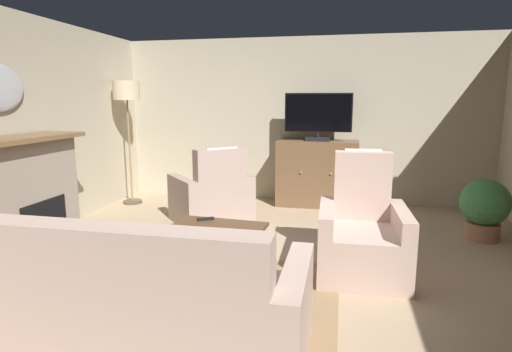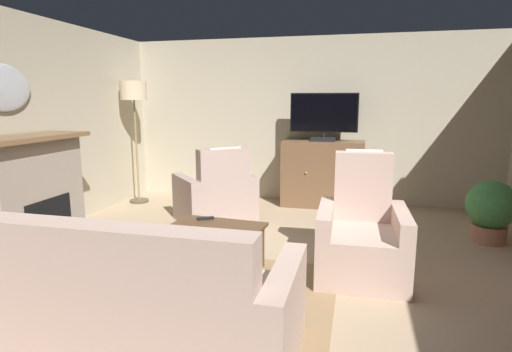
{
  "view_description": "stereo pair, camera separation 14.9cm",
  "coord_description": "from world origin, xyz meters",
  "px_view_note": "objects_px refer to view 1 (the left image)",
  "views": [
    {
      "loc": [
        0.64,
        -3.6,
        1.65
      ],
      "look_at": [
        -0.2,
        0.43,
        0.89
      ],
      "focal_mm": 29.13,
      "sensor_mm": 36.0,
      "label": 1
    },
    {
      "loc": [
        0.79,
        -3.57,
        1.65
      ],
      "look_at": [
        -0.2,
        0.43,
        0.89
      ],
      "focal_mm": 29.13,
      "sensor_mm": 36.0,
      "label": 2
    }
  ],
  "objects_px": {
    "tv_cabinet": "(317,175)",
    "cat": "(160,240)",
    "tv_remote": "(206,219)",
    "floor_lamp": "(127,100)",
    "fireplace": "(28,198)",
    "coffee_table": "(219,231)",
    "sofa_floral": "(132,309)",
    "potted_plant_on_hearth_side": "(485,207)",
    "television": "(318,116)",
    "armchair_near_window": "(362,238)",
    "armchair_in_far_corner": "(212,198)"
  },
  "relations": [
    {
      "from": "tv_cabinet",
      "to": "floor_lamp",
      "type": "relative_size",
      "value": 0.64
    },
    {
      "from": "armchair_near_window",
      "to": "armchair_in_far_corner",
      "type": "distance_m",
      "value": 2.33
    },
    {
      "from": "fireplace",
      "to": "coffee_table",
      "type": "relative_size",
      "value": 1.53
    },
    {
      "from": "tv_remote",
      "to": "floor_lamp",
      "type": "distance_m",
      "value": 3.15
    },
    {
      "from": "tv_remote",
      "to": "potted_plant_on_hearth_side",
      "type": "height_order",
      "value": "potted_plant_on_hearth_side"
    },
    {
      "from": "tv_cabinet",
      "to": "tv_remote",
      "type": "distance_m",
      "value": 2.8
    },
    {
      "from": "fireplace",
      "to": "armchair_near_window",
      "type": "height_order",
      "value": "fireplace"
    },
    {
      "from": "potted_plant_on_hearth_side",
      "to": "television",
      "type": "bearing_deg",
      "value": 149.7
    },
    {
      "from": "tv_cabinet",
      "to": "cat",
      "type": "relative_size",
      "value": 1.77
    },
    {
      "from": "tv_remote",
      "to": "armchair_near_window",
      "type": "bearing_deg",
      "value": -26.6
    },
    {
      "from": "coffee_table",
      "to": "cat",
      "type": "xyz_separation_m",
      "value": [
        -0.83,
        0.45,
        -0.3
      ]
    },
    {
      "from": "sofa_floral",
      "to": "armchair_near_window",
      "type": "xyz_separation_m",
      "value": [
        1.5,
        1.66,
        0.03
      ]
    },
    {
      "from": "fireplace",
      "to": "armchair_in_far_corner",
      "type": "relative_size",
      "value": 1.13
    },
    {
      "from": "sofa_floral",
      "to": "armchair_in_far_corner",
      "type": "xyz_separation_m",
      "value": [
        -0.42,
        2.99,
        0.01
      ]
    },
    {
      "from": "cat",
      "to": "armchair_near_window",
      "type": "bearing_deg",
      "value": -6.0
    },
    {
      "from": "armchair_near_window",
      "to": "sofa_floral",
      "type": "bearing_deg",
      "value": -131.97
    },
    {
      "from": "tv_cabinet",
      "to": "tv_remote",
      "type": "height_order",
      "value": "tv_cabinet"
    },
    {
      "from": "fireplace",
      "to": "tv_cabinet",
      "type": "distance_m",
      "value": 3.99
    },
    {
      "from": "armchair_near_window",
      "to": "tv_cabinet",
      "type": "bearing_deg",
      "value": 103.06
    },
    {
      "from": "cat",
      "to": "television",
      "type": "bearing_deg",
      "value": 54.92
    },
    {
      "from": "sofa_floral",
      "to": "potted_plant_on_hearth_side",
      "type": "xyz_separation_m",
      "value": [
        2.96,
        2.97,
        0.07
      ]
    },
    {
      "from": "sofa_floral",
      "to": "potted_plant_on_hearth_side",
      "type": "bearing_deg",
      "value": 45.1
    },
    {
      "from": "armchair_near_window",
      "to": "floor_lamp",
      "type": "distance_m",
      "value": 4.28
    },
    {
      "from": "television",
      "to": "potted_plant_on_hearth_side",
      "type": "xyz_separation_m",
      "value": [
        2.05,
        -1.2,
        -1.01
      ]
    },
    {
      "from": "television",
      "to": "tv_remote",
      "type": "bearing_deg",
      "value": -110.09
    },
    {
      "from": "tv_remote",
      "to": "sofa_floral",
      "type": "height_order",
      "value": "sofa_floral"
    },
    {
      "from": "tv_cabinet",
      "to": "sofa_floral",
      "type": "relative_size",
      "value": 0.56
    },
    {
      "from": "potted_plant_on_hearth_side",
      "to": "cat",
      "type": "bearing_deg",
      "value": -163.61
    },
    {
      "from": "sofa_floral",
      "to": "floor_lamp",
      "type": "bearing_deg",
      "value": 118.35
    },
    {
      "from": "tv_remote",
      "to": "armchair_near_window",
      "type": "relative_size",
      "value": 0.15
    },
    {
      "from": "television",
      "to": "armchair_near_window",
      "type": "bearing_deg",
      "value": -76.67
    },
    {
      "from": "fireplace",
      "to": "coffee_table",
      "type": "height_order",
      "value": "fireplace"
    },
    {
      "from": "fireplace",
      "to": "tv_remote",
      "type": "bearing_deg",
      "value": 1.81
    },
    {
      "from": "fireplace",
      "to": "sofa_floral",
      "type": "height_order",
      "value": "fireplace"
    },
    {
      "from": "potted_plant_on_hearth_side",
      "to": "floor_lamp",
      "type": "height_order",
      "value": "floor_lamp"
    },
    {
      "from": "cat",
      "to": "floor_lamp",
      "type": "relative_size",
      "value": 0.36
    },
    {
      "from": "television",
      "to": "sofa_floral",
      "type": "distance_m",
      "value": 4.4
    },
    {
      "from": "floor_lamp",
      "to": "coffee_table",
      "type": "bearing_deg",
      "value": -46.71
    },
    {
      "from": "tv_remote",
      "to": "cat",
      "type": "distance_m",
      "value": 0.81
    },
    {
      "from": "tv_remote",
      "to": "cat",
      "type": "height_order",
      "value": "tv_remote"
    },
    {
      "from": "cat",
      "to": "floor_lamp",
      "type": "distance_m",
      "value": 2.74
    },
    {
      "from": "floor_lamp",
      "to": "tv_remote",
      "type": "bearing_deg",
      "value": -47.41
    },
    {
      "from": "fireplace",
      "to": "armchair_in_far_corner",
      "type": "height_order",
      "value": "fireplace"
    },
    {
      "from": "fireplace",
      "to": "floor_lamp",
      "type": "bearing_deg",
      "value": 89.62
    },
    {
      "from": "tv_cabinet",
      "to": "armchair_in_far_corner",
      "type": "bearing_deg",
      "value": -137.12
    },
    {
      "from": "tv_remote",
      "to": "coffee_table",
      "type": "bearing_deg",
      "value": -67.04
    },
    {
      "from": "television",
      "to": "cat",
      "type": "distance_m",
      "value": 3.07
    },
    {
      "from": "television",
      "to": "floor_lamp",
      "type": "relative_size",
      "value": 0.53
    },
    {
      "from": "television",
      "to": "armchair_near_window",
      "type": "xyz_separation_m",
      "value": [
        0.59,
        -2.5,
        -1.06
      ]
    },
    {
      "from": "coffee_table",
      "to": "armchair_near_window",
      "type": "xyz_separation_m",
      "value": [
        1.36,
        0.22,
        -0.04
      ]
    }
  ]
}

